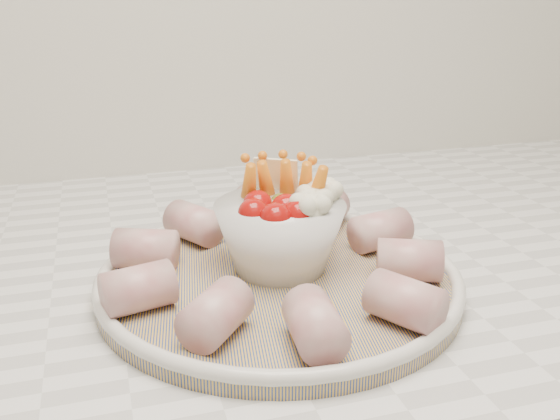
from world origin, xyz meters
name	(u,v)px	position (x,y,z in m)	size (l,w,h in m)	color
serving_platter	(279,278)	(-0.03, 1.36, 0.93)	(0.36, 0.36, 0.02)	navy
veggie_bowl	(283,228)	(-0.02, 1.37, 0.97)	(0.12, 0.12, 0.10)	white
cured_meat_rolls	(278,255)	(-0.03, 1.36, 0.95)	(0.29, 0.30, 0.04)	#AC4E53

